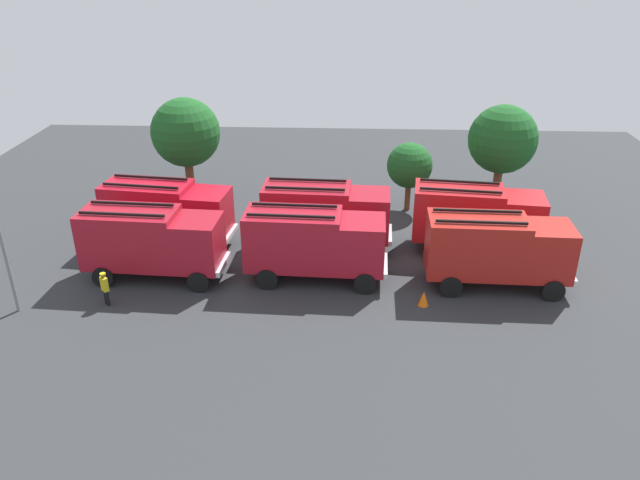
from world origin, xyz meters
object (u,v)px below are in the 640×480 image
Objects in this scene: lamppost at (1,239)px; firefighter_0 at (105,287)px; firefighter_2 at (573,247)px; traffic_cone_0 at (424,298)px; fire_truck_1 at (314,242)px; fire_truck_3 at (167,210)px; traffic_cone_2 at (292,226)px; fire_truck_0 at (151,240)px; tree_1 at (410,166)px; fire_truck_2 at (497,248)px; fire_truck_5 at (476,215)px; tree_2 at (503,140)px; tree_0 at (186,133)px; fire_truck_4 at (325,213)px; firefighter_1 at (258,216)px; traffic_cone_1 at (322,227)px.

firefighter_0 is at bearing 10.35° from lamppost.
traffic_cone_0 is at bearing 135.80° from firefighter_2.
firefighter_2 is at bearing 12.42° from fire_truck_1.
fire_truck_3 is 4.32× the size of firefighter_0.
fire_truck_1 is 11.30× the size of traffic_cone_2.
fire_truck_0 is at bearing -162.20° from firefighter_0.
firefighter_0 is at bearing -132.53° from traffic_cone_2.
fire_truck_2 is at bearing -70.07° from tree_1.
traffic_cone_0 is (13.65, -2.13, -1.78)m from fire_truck_0.
fire_truck_1 is at bearing -120.35° from tree_1.
fire_truck_0 is 17.34m from fire_truck_2.
fire_truck_5 is at bearing 156.80° from firefighter_0.
fire_truck_5 is 23.89m from lamppost.
tree_2 reaches higher than fire_truck_2.
lamppost is (-4.95, -14.25, -0.90)m from tree_0.
tree_2 is at bearing 29.18° from lamppost.
tree_1 is (14.43, -1.06, -1.64)m from tree_0.
fire_truck_3 is 21.12m from tree_2.
lamppost is at bearing -149.81° from fire_truck_4.
firefighter_0 is at bearing -93.93° from tree_0.
fire_truck_2 is at bearing 28.67° from traffic_cone_0.
firefighter_1 is 12.14m from traffic_cone_0.
fire_truck_3 is 15.20m from traffic_cone_0.
firefighter_1 is (4.81, 2.10, -1.19)m from fire_truck_3.
lamppost reaches higher than fire_truck_3.
fire_truck_4 is (8.68, 3.89, 0.00)m from fire_truck_0.
fire_truck_4 is at bearing 0.22° from firefighter_1.
tree_2 is 12.85m from traffic_cone_1.
fire_truck_1 is 9.56m from fire_truck_5.
firefighter_1 is 0.26× the size of tree_2.
firefighter_0 is at bearing -138.91° from traffic_cone_1.
tree_1 is 8.48m from traffic_cone_2.
tree_0 is (-0.63, 10.72, 2.49)m from fire_truck_0.
fire_truck_0 is 0.99× the size of fire_truck_5.
tree_1 is at bearing 48.36° from firefighter_1.
traffic_cone_2 is 15.89m from lamppost.
firefighter_2 is 15.91m from traffic_cone_2.
traffic_cone_2 is at bearing 93.87° from firefighter_2.
fire_truck_4 is (-8.66, 4.00, 0.00)m from fire_truck_2.
tree_0 is at bearing 179.50° from tree_2.
fire_truck_4 is 8.00m from traffic_cone_0.
tree_2 is at bearing 8.65° from tree_1.
tree_2 reaches higher than fire_truck_0.
fire_truck_1 is 11.01m from tree_1.
fire_truck_1 reaches higher than firefighter_2.
traffic_cone_2 is at bearing 31.55° from firefighter_1.
tree_2 is at bearing 18.88° from traffic_cone_2.
fire_truck_0 is at bearing 113.23° from firefighter_2.
traffic_cone_0 is at bearing -16.41° from fire_truck_3.
lamppost is at bearing -110.90° from firefighter_1.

